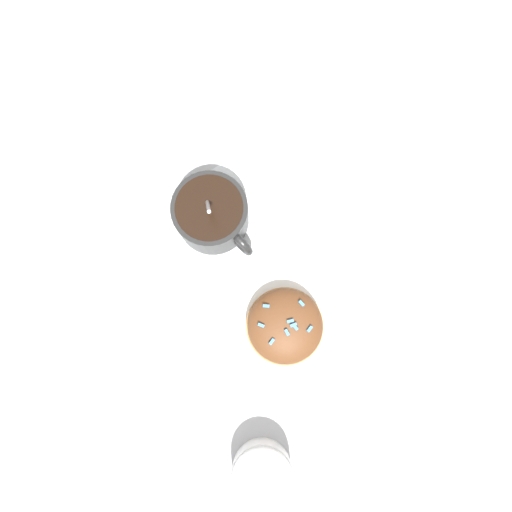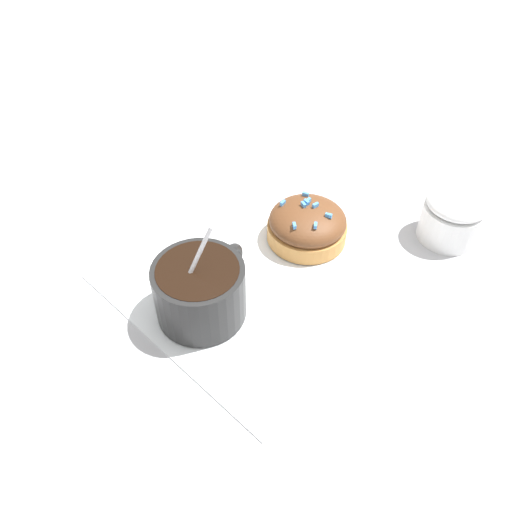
% 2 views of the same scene
% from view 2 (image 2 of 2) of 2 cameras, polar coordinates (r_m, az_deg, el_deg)
% --- Properties ---
extents(ground_plane, '(3.00, 3.00, 0.00)m').
position_cam_2_polar(ground_plane, '(0.52, 0.32, -2.04)').
color(ground_plane, '#B2B2B7').
extents(paper_napkin, '(0.28, 0.28, 0.00)m').
position_cam_2_polar(paper_napkin, '(0.52, 0.32, -1.92)').
color(paper_napkin, white).
rests_on(paper_napkin, ground_plane).
extents(coffee_cup, '(0.11, 0.08, 0.10)m').
position_cam_2_polar(coffee_cup, '(0.46, -6.36, -3.73)').
color(coffee_cup, black).
rests_on(coffee_cup, paper_napkin).
extents(frosted_pastry, '(0.09, 0.09, 0.05)m').
position_cam_2_polar(frosted_pastry, '(0.55, 5.88, 3.61)').
color(frosted_pastry, '#C18442').
rests_on(frosted_pastry, paper_napkin).
extents(sugar_bowl, '(0.07, 0.07, 0.06)m').
position_cam_2_polar(sugar_bowl, '(0.58, 21.57, 4.30)').
color(sugar_bowl, white).
rests_on(sugar_bowl, ground_plane).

